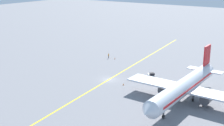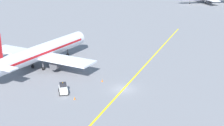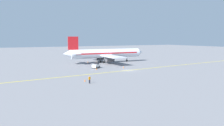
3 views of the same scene
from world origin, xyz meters
TOP-DOWN VIEW (x-y plane):
  - ground_plane at (0.00, 0.00)m, footprint 400.00×400.00m
  - apron_yellow_centreline at (0.00, 0.00)m, footprint 11.57×119.52m
  - airplane_at_gate at (-22.74, 3.27)m, footprint 28.14×35.48m
  - baggage_tug_white at (-9.43, -6.94)m, footprint 3.09×3.26m
  - traffic_cone_mid_apron at (-5.63, 1.59)m, footprint 0.32×0.32m
  - traffic_cone_by_wingtip at (-26.91, -2.91)m, footprint 0.32×0.32m
  - traffic_cone_far_edge at (-5.93, -8.36)m, footprint 0.32×0.32m

SIDE VIEW (x-z plane):
  - ground_plane at x=0.00m, z-range 0.00..0.00m
  - apron_yellow_centreline at x=0.00m, z-range 0.00..0.01m
  - traffic_cone_mid_apron at x=-5.63m, z-range 0.00..0.55m
  - traffic_cone_by_wingtip at x=-26.91m, z-range 0.00..0.55m
  - traffic_cone_far_edge at x=-5.93m, z-range 0.00..0.55m
  - baggage_tug_white at x=-9.43m, z-range -0.15..1.96m
  - airplane_at_gate at x=-22.74m, z-range -1.59..9.01m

